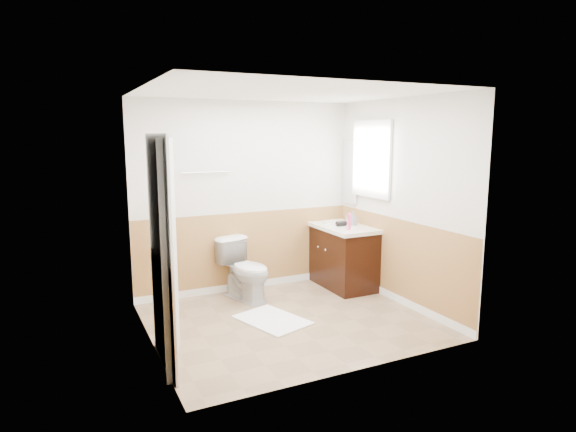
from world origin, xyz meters
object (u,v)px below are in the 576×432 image
bath_mat (272,320)px  lotion_bottle (349,221)px  soap_dispenser (352,218)px  toilet (246,270)px  vanity_cabinet (341,257)px

bath_mat → lotion_bottle: bearing=19.6°
bath_mat → soap_dispenser: soap_dispenser is taller
toilet → vanity_cabinet: bearing=-18.5°
bath_mat → lotion_bottle: (1.29, 0.46, 0.95)m
toilet → bath_mat: (0.00, -0.82, -0.38)m
toilet → soap_dispenser: 1.62m
soap_dispenser → vanity_cabinet: bearing=143.8°
vanity_cabinet → bath_mat: bearing=-150.0°
bath_mat → soap_dispenser: 1.92m
toilet → soap_dispenser: (1.51, -0.11, 0.56)m
bath_mat → vanity_cabinet: 1.65m
bath_mat → lotion_bottle: lotion_bottle is taller
vanity_cabinet → lotion_bottle: 0.66m
bath_mat → lotion_bottle: size_ratio=3.64×
bath_mat → soap_dispenser: (1.51, 0.72, 0.94)m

